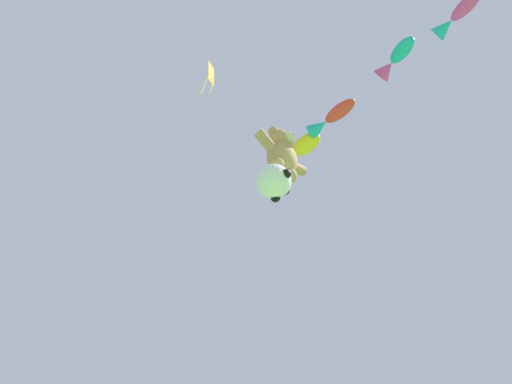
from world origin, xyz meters
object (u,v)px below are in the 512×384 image
(teddy_bear_kite, at_px, (282,153))
(diamond_kite, at_px, (211,76))
(soccer_ball_kite, at_px, (274,182))
(fish_kite_goldfin, at_px, (296,152))
(fish_kite_crimson, at_px, (329,119))
(fish_kite_magenta, at_px, (455,17))
(fish_kite_teal, at_px, (394,60))

(teddy_bear_kite, distance_m, diamond_kite, 5.65)
(soccer_ball_kite, bearing_deg, diamond_kite, 144.17)
(fish_kite_goldfin, relative_size, fish_kite_crimson, 1.02)
(fish_kite_magenta, relative_size, diamond_kite, 0.60)
(fish_kite_teal, relative_size, diamond_kite, 0.63)
(diamond_kite, bearing_deg, fish_kite_magenta, -63.57)
(fish_kite_goldfin, relative_size, fish_kite_magenta, 1.32)
(teddy_bear_kite, height_order, fish_kite_magenta, fish_kite_magenta)
(teddy_bear_kite, distance_m, fish_kite_teal, 5.59)
(fish_kite_goldfin, distance_m, fish_kite_crimson, 1.91)
(fish_kite_crimson, height_order, fish_kite_magenta, fish_kite_crimson)
(fish_kite_teal, relative_size, fish_kite_magenta, 1.04)
(teddy_bear_kite, xyz_separation_m, fish_kite_teal, (1.58, -4.31, 3.20))
(soccer_ball_kite, distance_m, diamond_kite, 7.18)
(fish_kite_goldfin, distance_m, diamond_kite, 4.85)
(fish_kite_goldfin, height_order, fish_kite_teal, fish_kite_teal)
(teddy_bear_kite, relative_size, fish_kite_crimson, 1.12)
(soccer_ball_kite, height_order, fish_kite_crimson, fish_kite_crimson)
(fish_kite_teal, bearing_deg, soccer_ball_kite, 115.05)
(soccer_ball_kite, height_order, diamond_kite, diamond_kite)
(fish_kite_goldfin, bearing_deg, teddy_bear_kite, -160.54)
(fish_kite_goldfin, relative_size, fish_kite_teal, 1.26)
(teddy_bear_kite, height_order, fish_kite_goldfin, fish_kite_goldfin)
(fish_kite_teal, distance_m, fish_kite_magenta, 2.15)
(fish_kite_magenta, bearing_deg, soccer_ball_kite, 106.56)
(teddy_bear_kite, xyz_separation_m, diamond_kite, (-2.44, 1.47, 4.88))
(diamond_kite, bearing_deg, soccer_ball_kite, -35.83)
(fish_kite_goldfin, relative_size, diamond_kite, 0.79)
(fish_kite_teal, bearing_deg, diamond_kite, 124.85)
(fish_kite_crimson, distance_m, fish_kite_magenta, 5.16)
(fish_kite_crimson, xyz_separation_m, fish_kite_teal, (-0.13, -3.07, 0.23))
(fish_kite_magenta, bearing_deg, diamond_kite, 116.43)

